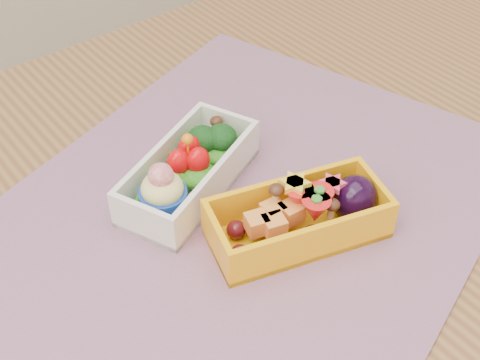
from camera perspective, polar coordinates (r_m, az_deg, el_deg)
table at (r=0.66m, az=0.94°, el=-10.82°), size 1.20×0.80×0.75m
placemat at (r=0.60m, az=-0.27°, el=-3.25°), size 0.63×0.55×0.00m
bento_white at (r=0.61m, az=-4.56°, el=0.75°), size 0.17×0.13×0.06m
bento_yellow at (r=0.57m, az=5.50°, el=-3.21°), size 0.17×0.11×0.05m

